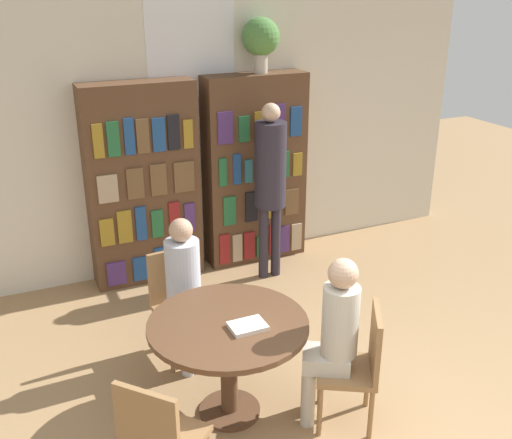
% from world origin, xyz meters
% --- Properties ---
extents(wall_back, '(6.40, 0.07, 3.00)m').
position_xyz_m(wall_back, '(0.00, 3.48, 1.51)').
color(wall_back, beige).
rests_on(wall_back, ground_plane).
extents(bookshelf_left, '(1.09, 0.34, 2.02)m').
position_xyz_m(bookshelf_left, '(-0.61, 3.28, 1.01)').
color(bookshelf_left, brown).
rests_on(bookshelf_left, ground_plane).
extents(bookshelf_right, '(1.09, 0.34, 2.02)m').
position_xyz_m(bookshelf_right, '(0.61, 3.28, 1.00)').
color(bookshelf_right, brown).
rests_on(bookshelf_right, ground_plane).
extents(flower_vase, '(0.38, 0.38, 0.54)m').
position_xyz_m(flower_vase, '(0.67, 3.29, 2.35)').
color(flower_vase, '#B7AD9E').
rests_on(flower_vase, bookshelf_right).
extents(reading_table, '(1.10, 1.10, 0.75)m').
position_xyz_m(reading_table, '(-0.64, 0.97, 0.61)').
color(reading_table, brown).
rests_on(reading_table, ground_plane).
extents(chair_near_camera, '(0.56, 0.56, 0.89)m').
position_xyz_m(chair_near_camera, '(-1.30, 0.38, 0.49)').
color(chair_near_camera, olive).
rests_on(chair_near_camera, ground_plane).
extents(chair_left_side, '(0.44, 0.44, 0.89)m').
position_xyz_m(chair_left_side, '(-0.73, 1.85, 0.49)').
color(chair_left_side, olive).
rests_on(chair_left_side, ground_plane).
extents(chair_far_side, '(0.55, 0.55, 0.89)m').
position_xyz_m(chair_far_side, '(0.13, 0.52, 0.49)').
color(chair_far_side, olive).
rests_on(chair_far_side, ground_plane).
extents(seated_reader_left, '(0.30, 0.39, 1.24)m').
position_xyz_m(seated_reader_left, '(-0.71, 1.67, 0.71)').
color(seated_reader_left, '#B2B7C6').
rests_on(seated_reader_left, ground_plane).
extents(seated_reader_right, '(0.40, 0.37, 1.26)m').
position_xyz_m(seated_reader_right, '(-0.03, 0.61, 0.71)').
color(seated_reader_right, beige).
rests_on(seated_reader_right, ground_plane).
extents(librarian_standing, '(0.31, 0.58, 1.82)m').
position_xyz_m(librarian_standing, '(0.55, 2.78, 1.12)').
color(librarian_standing, '#28232D').
rests_on(librarian_standing, ground_plane).
extents(open_book_on_table, '(0.24, 0.18, 0.03)m').
position_xyz_m(open_book_on_table, '(-0.55, 0.84, 0.77)').
color(open_book_on_table, silver).
rests_on(open_book_on_table, reading_table).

